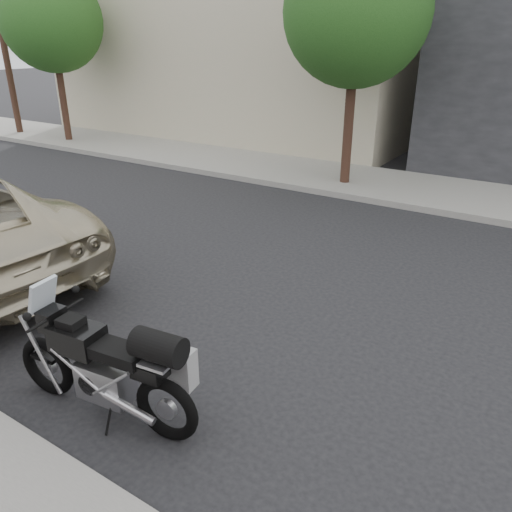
% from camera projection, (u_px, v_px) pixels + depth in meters
% --- Properties ---
extents(ground, '(120.00, 120.00, 0.00)m').
position_uv_depth(ground, '(306.00, 299.00, 7.47)').
color(ground, black).
rests_on(ground, ground).
extents(far_sidewalk, '(44.00, 3.00, 0.15)m').
position_uv_depth(far_sidewalk, '(427.00, 192.00, 12.45)').
color(far_sidewalk, gray).
rests_on(far_sidewalk, ground).
extents(far_building_cream, '(14.00, 11.00, 8.00)m').
position_uv_depth(far_building_cream, '(268.00, 27.00, 20.73)').
color(far_building_cream, '#C3B69C').
rests_on(far_building_cream, ground).
extents(street_tree_mid, '(3.40, 3.40, 5.70)m').
position_uv_depth(street_tree_mid, '(357.00, 12.00, 11.42)').
color(street_tree_mid, '#3A241A').
rests_on(street_tree_mid, far_sidewalk).
extents(street_tree_right, '(3.40, 3.40, 5.70)m').
position_uv_depth(street_tree_right, '(51.00, 20.00, 16.88)').
color(street_tree_right, '#3A241A').
rests_on(street_tree_right, far_sidewalk).
extents(utility_pole, '(0.24, 0.24, 6.70)m').
position_uv_depth(utility_pole, '(3.00, 41.00, 18.62)').
color(utility_pole, '#3A241A').
rests_on(utility_pole, far_sidewalk).
extents(motorcycle, '(2.24, 0.89, 1.42)m').
position_uv_depth(motorcycle, '(114.00, 367.00, 4.91)').
color(motorcycle, black).
rests_on(motorcycle, ground).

